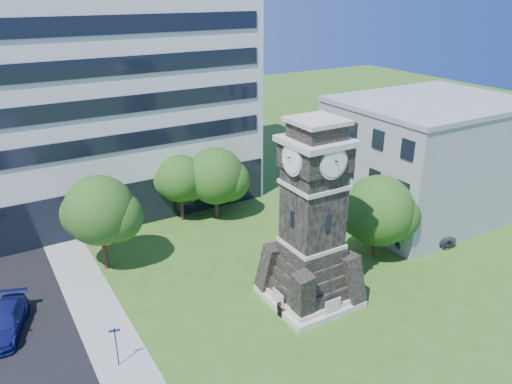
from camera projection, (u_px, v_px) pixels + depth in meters
ground at (288, 329)px, 30.21m from camera, size 160.00×160.00×0.00m
sidewalk at (109, 335)px, 29.68m from camera, size 3.00×70.00×0.06m
clock_tower at (312, 227)px, 31.20m from camera, size 5.40×5.40×12.22m
office_tall at (97, 48)px, 43.78m from camera, size 26.20×15.11×28.60m
office_low at (426, 158)px, 44.01m from camera, size 15.20×12.20×10.40m
car_street_north at (4, 322)px, 29.68m from camera, size 3.66×5.51×1.48m
car_east_lot at (422, 236)px, 39.81m from camera, size 5.91×4.13×1.50m
park_bench at (290, 305)px, 31.67m from camera, size 1.73×0.46×0.89m
street_sign at (116, 343)px, 26.72m from camera, size 0.60×0.06×2.50m
tree_nw at (101, 213)px, 35.13m from camera, size 5.50×5.00×7.16m
tree_nc at (181, 180)px, 43.01m from camera, size 4.53×4.12×5.98m
tree_ne at (217, 178)px, 43.46m from camera, size 5.48×4.98×6.45m
tree_east at (379, 212)px, 36.95m from camera, size 5.83×5.30×6.54m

